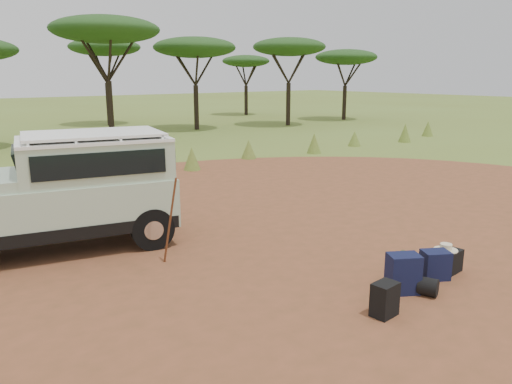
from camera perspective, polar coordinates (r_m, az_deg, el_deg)
ground at (r=9.17m, az=3.84°, el=-7.44°), size 140.00×140.00×0.00m
dirt_clearing at (r=9.17m, az=3.84°, el=-7.42°), size 23.00×23.00×0.01m
grass_fringe at (r=16.38m, az=-16.52°, el=2.78°), size 36.60×1.60×0.90m
acacia_treeline at (r=27.01m, az=-25.07°, el=15.57°), size 46.70×13.20×6.26m
safari_vehicle at (r=10.02m, az=-21.26°, el=-0.24°), size 4.75×2.73×2.18m
walking_staff at (r=8.78m, az=-9.79°, el=-3.28°), size 0.24×0.24×1.54m
backpack_black at (r=7.19m, az=14.49°, el=-11.82°), size 0.37×0.29×0.48m
backpack_navy at (r=7.96m, az=16.46°, el=-8.95°), size 0.57×0.52×0.61m
backpack_olive at (r=8.33m, az=16.51°, el=-8.41°), size 0.38×0.30×0.48m
duffel_navy at (r=8.65m, az=19.78°, el=-7.86°), size 0.52×0.48×0.48m
hard_case at (r=8.99m, az=20.75°, el=-7.42°), size 0.58×0.43×0.39m
stuff_sack at (r=8.03m, az=19.06°, el=-10.21°), size 0.36×0.36×0.28m
safari_hat at (r=8.92m, az=20.88°, el=-5.99°), size 0.39×0.39×0.11m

